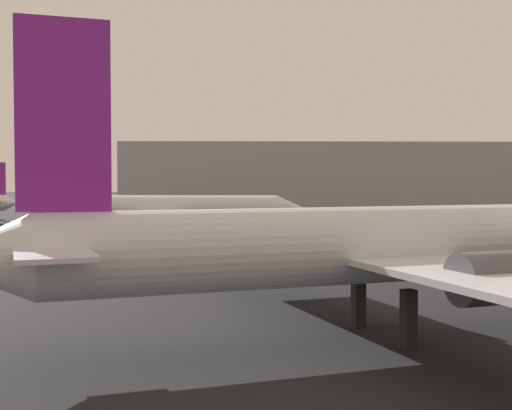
# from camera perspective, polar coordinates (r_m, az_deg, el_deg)

# --- Properties ---
(airplane_at_gate) EXTENTS (35.42, 30.50, 11.83)m
(airplane_at_gate) POSITION_cam_1_polar(r_m,az_deg,el_deg) (28.86, 12.06, -3.11)
(airplane_at_gate) COLOR silver
(airplane_at_gate) RESTS_ON ground_plane
(airplane_distant) EXTENTS (27.60, 21.12, 9.94)m
(airplane_distant) POSITION_cam_1_polar(r_m,az_deg,el_deg) (69.51, -7.18, -0.43)
(airplane_distant) COLOR silver
(airplane_distant) RESTS_ON ground_plane
(terminal_building) EXTENTS (82.65, 19.28, 12.39)m
(terminal_building) POSITION_cam_1_polar(r_m,az_deg,el_deg) (125.58, 8.42, 2.13)
(terminal_building) COLOR #999EA3
(terminal_building) RESTS_ON ground_plane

